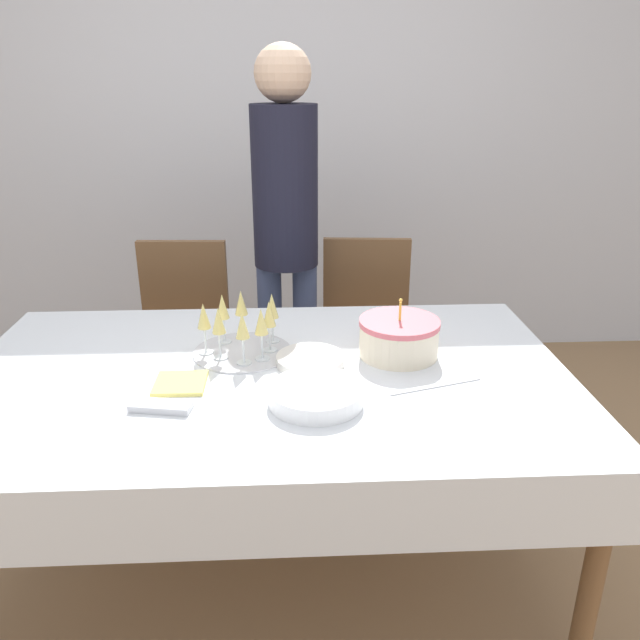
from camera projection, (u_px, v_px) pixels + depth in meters
The scene contains 13 objects.
ground_plane at pixel (273, 567), 2.22m from camera, with size 12.00×12.00×0.00m, color #93704C.
wall_back at pixel (273, 128), 3.52m from camera, with size 8.00×0.05×2.70m.
dining_table at pixel (267, 401), 1.97m from camera, with size 1.89×1.15×0.77m.
dining_chair_far_left at pixel (183, 339), 2.84m from camera, with size 0.44×0.44×0.94m.
dining_chair_far_right at pixel (366, 335), 2.88m from camera, with size 0.45×0.45×0.94m.
birthday_cake at pixel (399, 337), 2.03m from camera, with size 0.26×0.26×0.20m.
champagne_tray at pixel (242, 327), 2.04m from camera, with size 0.33×0.33×0.18m.
plate_stack_main at pixel (316, 395), 1.75m from camera, with size 0.27×0.27×0.05m.
plate_stack_dessert at pixel (310, 360), 1.99m from camera, with size 0.22×0.22×0.03m.
cake_knife at pixel (435, 386), 1.84m from camera, with size 0.29×0.11×0.00m.
fork_pile at pixel (161, 406), 1.72m from camera, with size 0.18×0.09×0.02m.
napkin_pile at pixel (180, 383), 1.85m from camera, with size 0.15×0.15×0.01m.
person_standing at pixel (286, 215), 2.68m from camera, with size 0.28×0.28×1.75m.
Camera 1 is at (0.08, -1.75, 1.63)m, focal length 35.00 mm.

